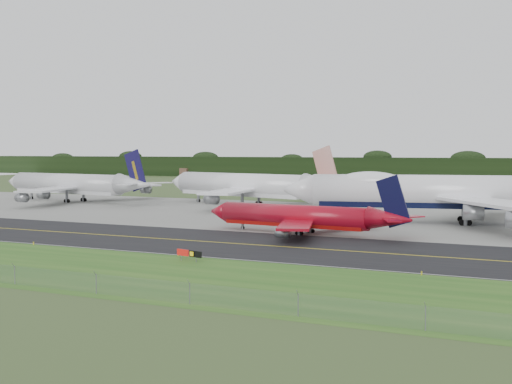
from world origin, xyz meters
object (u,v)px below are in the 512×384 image
(jet_red_737, at_px, (305,217))
(jet_star_tail, at_px, (250,186))
(jet_ba_747, at_px, (457,193))
(taxiway_sign, at_px, (189,253))
(jet_navy_gold, at_px, (75,185))

(jet_red_737, distance_m, jet_star_tail, 69.35)
(jet_ba_747, height_order, jet_star_tail, jet_ba_747)
(jet_red_737, relative_size, taxiway_sign, 9.09)
(jet_star_tail, distance_m, taxiway_sign, 102.20)
(taxiway_sign, bearing_deg, jet_navy_gold, 137.99)
(jet_red_737, distance_m, taxiway_sign, 38.26)
(jet_navy_gold, xyz_separation_m, jet_star_tail, (55.14, 10.00, 0.39))
(jet_navy_gold, height_order, jet_star_tail, jet_star_tail)
(jet_navy_gold, bearing_deg, jet_ba_747, -6.78)
(jet_ba_747, xyz_separation_m, taxiway_sign, (-23.50, -70.54, -5.56))
(jet_star_tail, bearing_deg, jet_navy_gold, -169.72)
(jet_navy_gold, distance_m, jet_star_tail, 56.05)
(jet_red_737, height_order, taxiway_sign, jet_red_737)
(jet_red_737, height_order, jet_navy_gold, jet_navy_gold)
(jet_ba_747, distance_m, taxiway_sign, 74.56)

